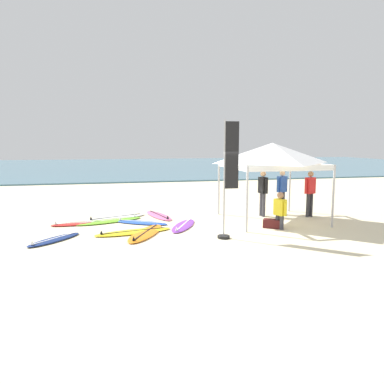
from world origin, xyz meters
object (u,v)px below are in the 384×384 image
(person_red, at_px, (310,191))
(gear_bag_near_tent, at_px, (273,224))
(canopy_tent, at_px, (272,153))
(surfboard_orange, at_px, (146,233))
(surfboard_red, at_px, (79,224))
(surfboard_pink, at_px, (159,215))
(surfboard_lime, at_px, (109,221))
(person_yellow, at_px, (280,209))
(person_blue, at_px, (282,189))
(banner_flag, at_px, (228,184))
(surfboard_yellow, at_px, (133,232))
(surfboard_white, at_px, (116,217))
(surfboard_blue, at_px, (141,222))
(surfboard_navy, at_px, (54,239))
(person_black, at_px, (263,190))
(surfboard_purple, at_px, (183,226))

(person_red, height_order, gear_bag_near_tent, person_red)
(canopy_tent, bearing_deg, surfboard_orange, -166.82)
(surfboard_red, xyz_separation_m, surfboard_pink, (2.82, 0.80, -0.00))
(surfboard_red, bearing_deg, person_red, -3.49)
(surfboard_lime, bearing_deg, person_yellow, -23.47)
(surfboard_orange, relative_size, person_blue, 1.45)
(canopy_tent, height_order, gear_bag_near_tent, canopy_tent)
(surfboard_pink, bearing_deg, banner_flag, -67.18)
(surfboard_yellow, height_order, banner_flag, banner_flag)
(person_yellow, relative_size, gear_bag_near_tent, 2.00)
(surfboard_white, distance_m, banner_flag, 4.98)
(surfboard_lime, relative_size, person_red, 1.46)
(surfboard_red, bearing_deg, surfboard_yellow, -43.16)
(surfboard_pink, bearing_deg, surfboard_white, -179.10)
(surfboard_lime, height_order, person_blue, person_blue)
(surfboard_orange, xyz_separation_m, person_blue, (5.42, 1.97, 0.95))
(surfboard_red, bearing_deg, surfboard_blue, -7.82)
(surfboard_orange, bearing_deg, surfboard_white, 107.50)
(surfboard_red, relative_size, banner_flag, 0.57)
(surfboard_navy, relative_size, banner_flag, 0.50)
(person_black, height_order, person_blue, same)
(surfboard_white, distance_m, surfboard_yellow, 2.42)
(person_blue, xyz_separation_m, banner_flag, (-3.14, -2.94, 0.59))
(surfboard_orange, height_order, surfboard_blue, same)
(banner_flag, bearing_deg, surfboard_orange, 156.93)
(person_red, relative_size, gear_bag_near_tent, 2.85)
(surfboard_lime, distance_m, person_yellow, 5.85)
(surfboard_purple, distance_m, person_black, 3.55)
(banner_flag, bearing_deg, canopy_tent, 41.73)
(surfboard_red, relative_size, surfboard_pink, 0.90)
(surfboard_lime, xyz_separation_m, person_red, (7.31, -0.73, 0.95))
(surfboard_pink, xyz_separation_m, surfboard_purple, (0.56, -1.88, -0.00))
(surfboard_orange, bearing_deg, surfboard_pink, 73.96)
(person_red, bearing_deg, surfboard_yellow, -170.62)
(surfboard_pink, height_order, banner_flag, banner_flag)
(surfboard_yellow, distance_m, person_black, 5.26)
(surfboard_purple, bearing_deg, surfboard_blue, 148.85)
(surfboard_navy, height_order, gear_bag_near_tent, gear_bag_near_tent)
(surfboard_orange, distance_m, gear_bag_near_tent, 4.13)
(surfboard_white, relative_size, gear_bag_near_tent, 3.95)
(surfboard_white, height_order, surfboard_yellow, same)
(canopy_tent, distance_m, surfboard_red, 7.07)
(banner_flag, bearing_deg, surfboard_blue, 132.15)
(person_yellow, distance_m, banner_flag, 2.31)
(canopy_tent, height_order, person_blue, canopy_tent)
(surfboard_orange, xyz_separation_m, surfboard_pink, (0.76, 2.64, 0.00))
(person_red, bearing_deg, surfboard_orange, -167.93)
(surfboard_white, relative_size, person_red, 1.39)
(surfboard_purple, distance_m, gear_bag_near_tent, 2.93)
(surfboard_lime, bearing_deg, canopy_tent, -10.09)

